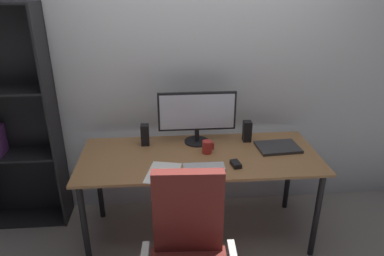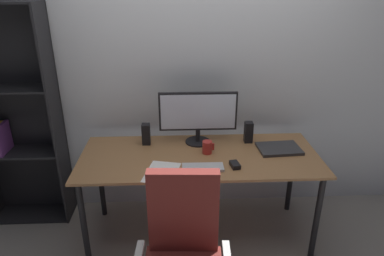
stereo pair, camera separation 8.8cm
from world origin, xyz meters
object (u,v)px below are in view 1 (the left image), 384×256
coffee_mug (207,147)px  speaker_right (247,131)px  desk (200,164)px  keyboard (204,167)px  speaker_left (145,135)px  laptop (278,147)px  mouse (236,164)px  bookshelf (10,125)px  monitor (197,114)px

coffee_mug → speaker_right: size_ratio=0.57×
desk → keyboard: bearing=-87.5°
speaker_left → desk: bearing=-27.5°
laptop → speaker_left: (-1.03, 0.16, 0.07)m
mouse → keyboard: bearing=172.6°
bookshelf → mouse: bearing=-17.7°
desk → mouse: mouse is taller
speaker_left → bookshelf: bookshelf is taller
coffee_mug → keyboard: bearing=-102.3°
speaker_left → bookshelf: size_ratio=0.09×
mouse → laptop: bearing=22.0°
keyboard → mouse: bearing=4.0°
monitor → laptop: 0.68m
mouse → speaker_right: size_ratio=0.56×
speaker_left → speaker_right: 0.82m
monitor → mouse: bearing=-59.8°
monitor → coffee_mug: 0.28m
desk → mouse: bearing=-38.6°
speaker_right → laptop: bearing=-36.3°
monitor → keyboard: bearing=-88.4°
mouse → bookshelf: size_ratio=0.05×
keyboard → speaker_left: 0.60m
keyboard → speaker_left: bearing=135.9°
desk → laptop: size_ratio=5.59×
speaker_right → bookshelf: size_ratio=0.09×
speaker_right → keyboard: bearing=-133.7°
desk → speaker_left: size_ratio=10.52×
desk → keyboard: 0.22m
monitor → bookshelf: bearing=174.7°
speaker_left → bookshelf: 1.09m
bookshelf → monitor: bearing=-5.3°
keyboard → speaker_right: (0.40, 0.42, 0.08)m
laptop → speaker_right: 0.27m
bookshelf → speaker_right: bearing=-4.4°
bookshelf → laptop: bearing=-8.2°
bookshelf → desk: bearing=-13.7°
monitor → bookshelf: size_ratio=0.34×
mouse → bookshelf: bookshelf is taller
monitor → coffee_mug: size_ratio=6.27×
speaker_right → bookshelf: 1.90m
speaker_left → bookshelf: (-1.07, 0.15, 0.06)m
monitor → speaker_left: size_ratio=3.60×
laptop → bookshelf: bookshelf is taller
keyboard → coffee_mug: bearing=78.2°
desk → monitor: monitor is taller
desk → laptop: 0.63m
laptop → speaker_left: size_ratio=1.88×
desk → coffee_mug: 0.14m
keyboard → bookshelf: (-1.50, 0.56, 0.14)m
speaker_left → monitor: bearing=1.1°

